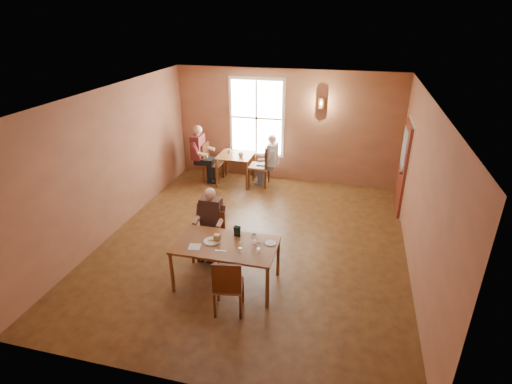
% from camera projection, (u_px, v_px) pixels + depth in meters
% --- Properties ---
extents(ground, '(6.00, 7.00, 0.01)m').
position_uv_depth(ground, '(254.00, 242.00, 8.19)').
color(ground, brown).
rests_on(ground, ground).
extents(wall_back, '(6.00, 0.04, 3.00)m').
position_uv_depth(wall_back, '(286.00, 127.00, 10.65)').
color(wall_back, brown).
rests_on(wall_back, ground).
extents(wall_front, '(6.00, 0.04, 3.00)m').
position_uv_depth(wall_front, '(176.00, 289.00, 4.48)').
color(wall_front, brown).
rests_on(wall_front, ground).
extents(wall_left, '(0.04, 7.00, 3.00)m').
position_uv_depth(wall_left, '(113.00, 161.00, 8.23)').
color(wall_left, brown).
rests_on(wall_left, ground).
extents(wall_right, '(0.04, 7.00, 3.00)m').
position_uv_depth(wall_right, '(421.00, 191.00, 6.91)').
color(wall_right, brown).
rests_on(wall_right, ground).
extents(ceiling, '(6.00, 7.00, 0.04)m').
position_uv_depth(ceiling, '(253.00, 95.00, 6.94)').
color(ceiling, white).
rests_on(ceiling, wall_back).
extents(window, '(1.36, 0.10, 1.96)m').
position_uv_depth(window, '(256.00, 118.00, 10.70)').
color(window, white).
rests_on(window, wall_back).
extents(door, '(0.12, 1.04, 2.10)m').
position_uv_depth(door, '(403.00, 168.00, 9.13)').
color(door, maroon).
rests_on(door, ground).
extents(wall_sconce, '(0.16, 0.16, 0.28)m').
position_uv_depth(wall_sconce, '(321.00, 103.00, 10.07)').
color(wall_sconce, brown).
rests_on(wall_sconce, wall_back).
extents(main_table, '(1.70, 0.96, 0.80)m').
position_uv_depth(main_table, '(227.00, 264.00, 6.82)').
color(main_table, brown).
rests_on(main_table, ground).
extents(chair_diner_main, '(0.41, 0.41, 0.94)m').
position_uv_depth(chair_diner_main, '(212.00, 237.00, 7.47)').
color(chair_diner_main, '#563314').
rests_on(chair_diner_main, ground).
extents(diner_main, '(0.53, 0.53, 1.31)m').
position_uv_depth(diner_main, '(211.00, 230.00, 7.36)').
color(diner_main, '#36251D').
rests_on(diner_main, ground).
extents(chair_empty, '(0.51, 0.51, 0.99)m').
position_uv_depth(chair_empty, '(229.00, 284.00, 6.17)').
color(chair_empty, brown).
rests_on(chair_empty, ground).
extents(plate_food, '(0.35, 0.35, 0.04)m').
position_uv_depth(plate_food, '(212.00, 241.00, 6.71)').
color(plate_food, silver).
rests_on(plate_food, main_table).
extents(sandwich, '(0.10, 0.09, 0.11)m').
position_uv_depth(sandwich, '(217.00, 238.00, 6.70)').
color(sandwich, tan).
rests_on(sandwich, main_table).
extents(goblet_a, '(0.10, 0.10, 0.19)m').
position_uv_depth(goblet_a, '(254.00, 239.00, 6.62)').
color(goblet_a, white).
rests_on(goblet_a, main_table).
extents(goblet_b, '(0.09, 0.09, 0.20)m').
position_uv_depth(goblet_b, '(258.00, 247.00, 6.37)').
color(goblet_b, white).
rests_on(goblet_b, main_table).
extents(goblet_c, '(0.09, 0.09, 0.19)m').
position_uv_depth(goblet_c, '(241.00, 247.00, 6.39)').
color(goblet_c, white).
rests_on(goblet_c, main_table).
extents(menu_stand, '(0.12, 0.08, 0.19)m').
position_uv_depth(menu_stand, '(237.00, 231.00, 6.84)').
color(menu_stand, black).
rests_on(menu_stand, main_table).
extents(knife, '(0.20, 0.03, 0.00)m').
position_uv_depth(knife, '(220.00, 251.00, 6.46)').
color(knife, silver).
rests_on(knife, main_table).
extents(napkin, '(0.23, 0.23, 0.01)m').
position_uv_depth(napkin, '(195.00, 247.00, 6.57)').
color(napkin, white).
rests_on(napkin, main_table).
extents(side_plate, '(0.25, 0.25, 0.01)m').
position_uv_depth(side_plate, '(270.00, 243.00, 6.66)').
color(side_plate, white).
rests_on(side_plate, main_table).
extents(second_table, '(0.91, 0.91, 0.80)m').
position_uv_depth(second_table, '(236.00, 169.00, 10.87)').
color(second_table, brown).
rests_on(second_table, ground).
extents(chair_diner_white, '(0.50, 0.50, 1.12)m').
position_uv_depth(chair_diner_white, '(259.00, 165.00, 10.66)').
color(chair_diner_white, brown).
rests_on(chair_diner_white, ground).
extents(diner_white, '(0.54, 0.54, 1.35)m').
position_uv_depth(diner_white, '(260.00, 161.00, 10.60)').
color(diner_white, white).
rests_on(diner_white, ground).
extents(chair_diner_maroon, '(0.46, 0.46, 1.05)m').
position_uv_depth(chair_diner_maroon, '(213.00, 162.00, 10.96)').
color(chair_diner_maroon, '#582E14').
rests_on(chair_diner_maroon, ground).
extents(diner_maroon, '(0.61, 0.61, 1.52)m').
position_uv_depth(diner_maroon, '(212.00, 154.00, 10.87)').
color(diner_maroon, maroon).
rests_on(diner_maroon, ground).
extents(cup_a, '(0.15, 0.15, 0.11)m').
position_uv_depth(cup_a, '(241.00, 155.00, 10.52)').
color(cup_a, white).
rests_on(cup_a, second_table).
extents(cup_b, '(0.14, 0.14, 0.10)m').
position_uv_depth(cup_b, '(229.00, 151.00, 10.82)').
color(cup_b, white).
rests_on(cup_b, second_table).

